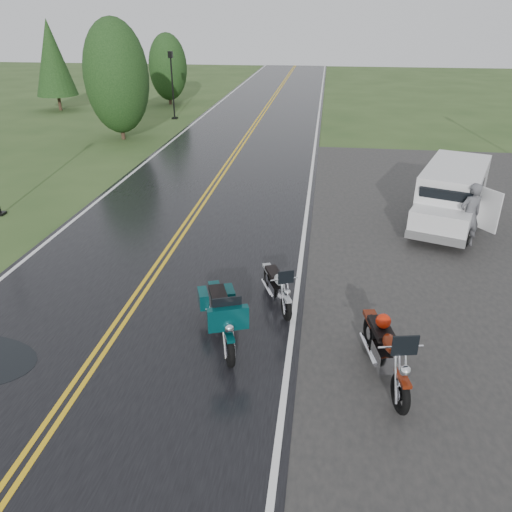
{
  "coord_description": "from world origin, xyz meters",
  "views": [
    {
      "loc": [
        4.24,
        -8.55,
        6.22
      ],
      "look_at": [
        2.8,
        2.0,
        1.0
      ],
      "focal_mm": 35.0,
      "sensor_mm": 36.0,
      "label": 1
    }
  ],
  "objects_px": {
    "person_at_van": "(469,216)",
    "van_white": "(417,208)",
    "motorcycle_red": "(403,380)",
    "lamp_post_far_left": "(172,85)",
    "motorcycle_teal": "(229,336)",
    "motorcycle_silver": "(287,299)"
  },
  "relations": [
    {
      "from": "lamp_post_far_left",
      "to": "motorcycle_silver",
      "type": "bearing_deg",
      "value": -68.09
    },
    {
      "from": "van_white",
      "to": "motorcycle_silver",
      "type": "bearing_deg",
      "value": -103.88
    },
    {
      "from": "motorcycle_red",
      "to": "lamp_post_far_left",
      "type": "relative_size",
      "value": 0.59
    },
    {
      "from": "person_at_van",
      "to": "lamp_post_far_left",
      "type": "xyz_separation_m",
      "value": [
        -13.94,
        17.87,
        1.1
      ]
    },
    {
      "from": "person_at_van",
      "to": "van_white",
      "type": "bearing_deg",
      "value": -43.5
    },
    {
      "from": "motorcycle_silver",
      "to": "van_white",
      "type": "height_order",
      "value": "van_white"
    },
    {
      "from": "person_at_van",
      "to": "lamp_post_far_left",
      "type": "distance_m",
      "value": 22.69
    },
    {
      "from": "motorcycle_silver",
      "to": "van_white",
      "type": "distance_m",
      "value": 6.27
    },
    {
      "from": "motorcycle_silver",
      "to": "person_at_van",
      "type": "bearing_deg",
      "value": 21.68
    },
    {
      "from": "van_white",
      "to": "lamp_post_far_left",
      "type": "xyz_separation_m",
      "value": [
        -12.56,
        17.36,
        1.11
      ]
    },
    {
      "from": "motorcycle_red",
      "to": "van_white",
      "type": "bearing_deg",
      "value": 68.42
    },
    {
      "from": "motorcycle_teal",
      "to": "lamp_post_far_left",
      "type": "bearing_deg",
      "value": 88.28
    },
    {
      "from": "motorcycle_red",
      "to": "person_at_van",
      "type": "distance_m",
      "value": 7.74
    },
    {
      "from": "motorcycle_teal",
      "to": "motorcycle_silver",
      "type": "relative_size",
      "value": 1.25
    },
    {
      "from": "motorcycle_red",
      "to": "van_white",
      "type": "relative_size",
      "value": 0.5
    },
    {
      "from": "motorcycle_silver",
      "to": "lamp_post_far_left",
      "type": "xyz_separation_m",
      "value": [
        -9.07,
        22.56,
        1.48
      ]
    },
    {
      "from": "van_white",
      "to": "motorcycle_teal",
      "type": "bearing_deg",
      "value": -102.69
    },
    {
      "from": "motorcycle_red",
      "to": "motorcycle_teal",
      "type": "height_order",
      "value": "motorcycle_teal"
    },
    {
      "from": "motorcycle_silver",
      "to": "lamp_post_far_left",
      "type": "bearing_deg",
      "value": 89.71
    },
    {
      "from": "motorcycle_teal",
      "to": "motorcycle_silver",
      "type": "xyz_separation_m",
      "value": [
        0.96,
        1.73,
        -0.14
      ]
    },
    {
      "from": "motorcycle_teal",
      "to": "motorcycle_silver",
      "type": "bearing_deg",
      "value": 40.92
    },
    {
      "from": "motorcycle_red",
      "to": "lamp_post_far_left",
      "type": "xyz_separation_m",
      "value": [
        -11.21,
        25.11,
        1.34
      ]
    }
  ]
}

